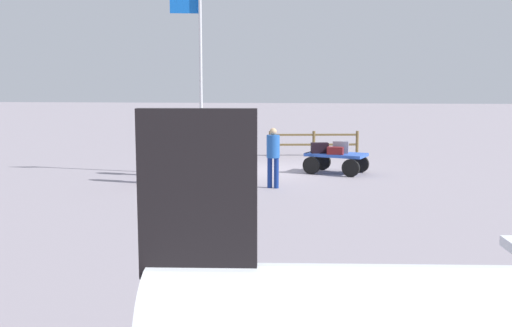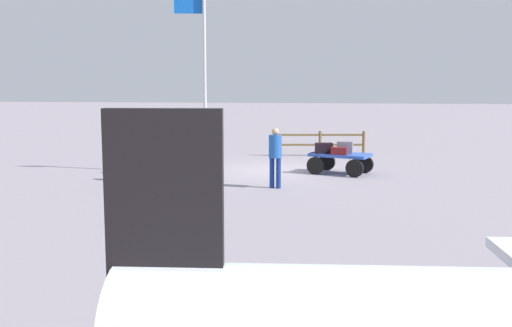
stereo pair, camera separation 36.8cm
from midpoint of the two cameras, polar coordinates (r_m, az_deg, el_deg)
ground_plane at (r=21.21m, az=2.25°, el=-0.64°), size 120.00×120.00×0.00m
luggage_cart at (r=20.64m, az=8.22°, el=0.39°), size 2.21×1.78×0.68m
suitcase_tan at (r=20.68m, az=8.69°, el=1.50°), size 0.54×0.42×0.40m
suitcase_maroon at (r=20.53m, az=6.77°, el=1.41°), size 0.60×0.38×0.35m
suitcase_grey at (r=20.25m, az=8.19°, el=1.15°), size 0.56×0.39×0.24m
worker_lead at (r=17.66m, az=2.38°, el=1.03°), size 0.46×0.46×1.73m
worker_trailing at (r=18.96m, az=-9.52°, el=1.12°), size 0.37×0.37×1.67m
worker_supervisor at (r=20.36m, az=-9.14°, el=1.74°), size 0.51×0.51×1.67m
flagpole at (r=20.19m, az=-4.53°, el=8.86°), size 1.01×0.20×5.87m
signboard at (r=18.67m, az=-8.71°, el=0.93°), size 1.04×0.31×1.36m
wooden_fence at (r=25.31m, az=6.33°, el=2.01°), size 3.64×0.57×1.01m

